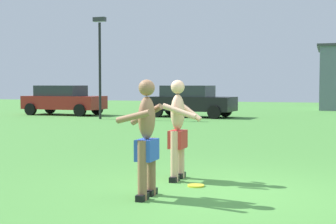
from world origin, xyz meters
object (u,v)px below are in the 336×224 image
at_px(car_black_near_post, 190,101).
at_px(frisbee, 196,186).
at_px(player_near, 146,136).
at_px(lamp_post, 100,55).
at_px(car_red_far_end, 63,100).
at_px(player_in_red, 178,127).

bearing_deg(car_black_near_post, frisbee, -74.23).
distance_m(player_near, lamp_post, 16.67).
height_order(frisbee, car_black_near_post, car_black_near_post).
xyz_separation_m(car_black_near_post, car_red_far_end, (-6.97, -0.41, 0.00)).
height_order(car_black_near_post, car_red_far_end, same).
distance_m(player_in_red, car_black_near_post, 16.45).
height_order(player_near, player_in_red, player_in_red).
bearing_deg(frisbee, car_black_near_post, 105.77).
relative_size(player_near, player_in_red, 1.00).
height_order(car_black_near_post, lamp_post, lamp_post).
height_order(frisbee, car_red_far_end, car_red_far_end).
xyz_separation_m(player_near, player_in_red, (0.04, 1.41, 0.00)).
relative_size(player_in_red, lamp_post, 0.35).
height_order(player_near, car_black_near_post, player_near).
bearing_deg(car_red_far_end, car_black_near_post, 3.35).
xyz_separation_m(frisbee, car_red_far_end, (-11.59, 15.93, 0.81)).
xyz_separation_m(car_black_near_post, lamp_post, (-3.66, -2.74, 2.18)).
bearing_deg(lamp_post, frisbee, -58.69).
relative_size(frisbee, lamp_post, 0.06).
bearing_deg(car_red_far_end, lamp_post, -35.08).
xyz_separation_m(player_near, car_red_far_end, (-11.12, 16.91, -0.06)).
bearing_deg(frisbee, lamp_post, 121.31).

